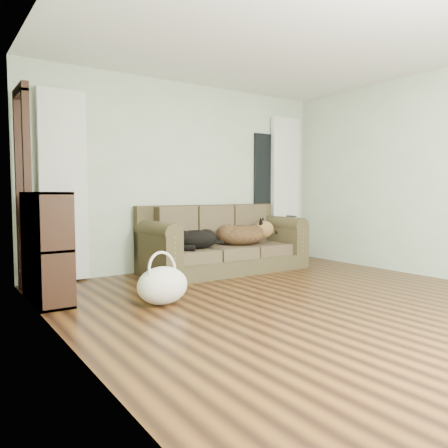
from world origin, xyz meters
TOP-DOWN VIEW (x-y plane):
  - floor at (0.00, 0.00)m, footprint 5.00×5.00m
  - ceiling at (0.00, 0.00)m, footprint 5.00×5.00m
  - wall_back at (0.00, 2.50)m, footprint 4.50×0.04m
  - wall_left at (-2.25, 0.00)m, footprint 0.04×5.00m
  - wall_right at (2.25, 0.00)m, footprint 0.04×5.00m
  - curtain_left at (-1.70, 2.42)m, footprint 0.55×0.08m
  - curtain_right at (1.80, 2.42)m, footprint 0.55×0.08m
  - window_pane at (1.45, 2.47)m, footprint 0.50×0.03m
  - door_casing at (-2.20, 2.05)m, footprint 0.07×0.60m
  - sofa at (0.31, 1.97)m, footprint 2.25×0.97m
  - dog_black_lab at (-0.22, 1.92)m, footprint 0.69×0.58m
  - dog_shepherd at (0.58, 1.92)m, footprint 0.85×0.78m
  - tv_remote at (1.36, 1.79)m, footprint 0.07×0.19m
  - tote_bag at (-1.20, 0.82)m, footprint 0.53×0.42m
  - bookshelf at (-2.09, 1.55)m, footprint 0.37×0.88m

SIDE VIEW (x-z plane):
  - floor at x=0.00m, z-range 0.00..0.00m
  - tote_bag at x=-1.20m, z-range -0.02..0.34m
  - sofa at x=0.31m, z-range -0.01..0.91m
  - dog_black_lab at x=-0.22m, z-range 0.35..0.61m
  - dog_shepherd at x=0.58m, z-range 0.34..0.64m
  - bookshelf at x=-2.09m, z-range -0.04..1.04m
  - tv_remote at x=1.36m, z-range 0.72..0.74m
  - door_casing at x=-2.20m, z-range 0.00..2.10m
  - curtain_left at x=-1.70m, z-range 0.02..2.27m
  - curtain_right at x=1.80m, z-range 0.02..2.27m
  - wall_back at x=0.00m, z-range 0.00..2.60m
  - wall_left at x=-2.25m, z-range 0.00..2.60m
  - wall_right at x=2.25m, z-range 0.00..2.60m
  - window_pane at x=1.45m, z-range 0.80..2.00m
  - ceiling at x=0.00m, z-range 2.60..2.60m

